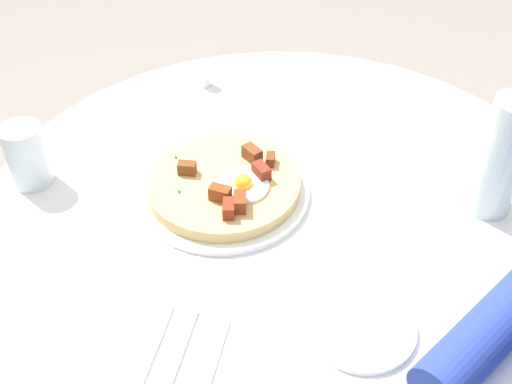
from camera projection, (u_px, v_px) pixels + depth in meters
The scene contains 11 objects.
dining_table at pixel (286, 274), 1.15m from camera, with size 1.04×1.04×0.70m.
pizza_plate at pixel (224, 191), 1.06m from camera, with size 0.29×0.29×0.01m, color white.
breakfast_pizza at pixel (225, 184), 1.05m from camera, with size 0.26×0.26×0.05m.
bread_plate at pixel (361, 326), 0.86m from camera, with size 0.15×0.15×0.01m, color white.
napkin at pixel (163, 362), 0.82m from camera, with size 0.17×0.14×0.00m, color white.
fork at pixel (149, 358), 0.82m from camera, with size 0.18×0.01×0.01m, color silver.
knife at pixel (175, 363), 0.81m from camera, with size 0.18×0.01×0.01m, color silver.
water_glass at pixel (27, 156), 1.05m from camera, with size 0.07×0.07×0.11m, color silver.
water_bottle at pixel (502, 158), 0.97m from camera, with size 0.07×0.07×0.21m, color silver.
salt_shaker at pixel (204, 75), 1.31m from camera, with size 0.03×0.03×0.05m, color white.
pepper_shaker at pixel (443, 382), 0.77m from camera, with size 0.03×0.03×0.05m, color #3F3833.
Camera 1 is at (-0.72, 0.24, 1.41)m, focal length 44.18 mm.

